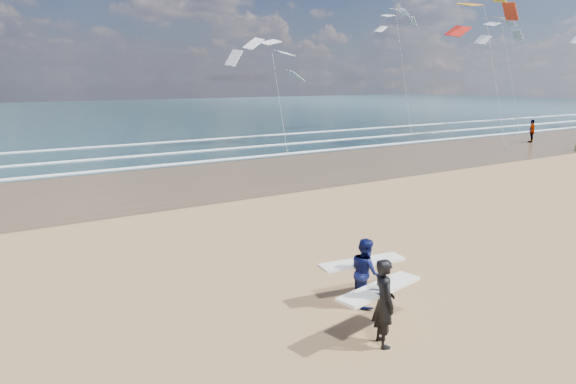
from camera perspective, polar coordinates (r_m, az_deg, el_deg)
wet_sand_strip at (r=37.92m, az=13.88°, el=4.12°), size 220.00×12.00×0.01m
ocean at (r=84.51m, az=-13.86°, el=8.58°), size 220.00×100.00×0.02m
foam_breakers at (r=45.39m, az=4.61°, el=5.84°), size 220.00×11.70×0.05m
surfer_near at (r=10.73m, az=10.55°, el=-11.78°), size 2.26×1.19×1.84m
surfer_far at (r=12.47m, az=8.55°, el=-8.68°), size 2.25×1.26×1.65m
beachgoer_1 at (r=48.00m, az=25.47°, el=6.12°), size 1.21×0.82×1.91m
kite_0 at (r=44.61m, az=21.45°, el=15.49°), size 7.85×4.96×13.43m
kite_1 at (r=40.68m, az=-1.41°, el=12.91°), size 6.88×4.86×9.41m
kite_2 at (r=58.35m, az=23.20°, el=13.59°), size 6.82×4.85×12.66m
kite_5 at (r=55.04m, az=12.53°, el=14.12°), size 5.43×4.70×13.24m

